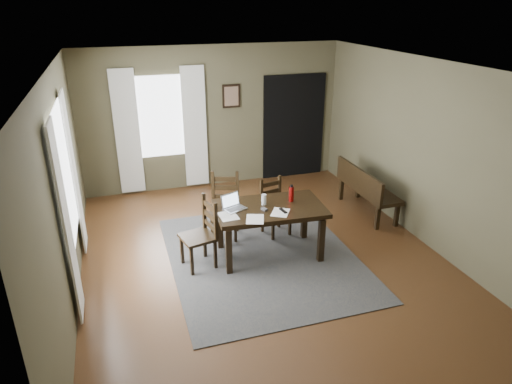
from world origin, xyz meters
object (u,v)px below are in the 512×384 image
object	(u,v)px
dining_table	(270,213)
chair_back_right	(275,208)
chair_end	(201,234)
chair_back_left	(225,206)
water_bottle	(291,194)
laptop	(233,205)
bench	(365,186)

from	to	relation	value
dining_table	chair_back_right	world-z (taller)	chair_back_right
chair_end	chair_back_left	distance (m)	0.92
dining_table	chair_back_right	xyz separation A→B (m)	(0.30, 0.62, -0.24)
water_bottle	chair_back_left	bearing A→B (deg)	140.14
chair_end	water_bottle	bearing A→B (deg)	80.27
chair_back_right	laptop	world-z (taller)	laptop
chair_back_left	water_bottle	xyz separation A→B (m)	(0.82, -0.68, 0.39)
chair_end	bench	size ratio (longest dim) A/B	0.67
bench	laptop	bearing A→B (deg)	106.55
laptop	water_bottle	xyz separation A→B (m)	(0.86, -0.01, 0.06)
dining_table	laptop	world-z (taller)	laptop
dining_table	bench	world-z (taller)	bench
bench	laptop	size ratio (longest dim) A/B	4.01
chair_back_left	water_bottle	bearing A→B (deg)	-20.75
dining_table	water_bottle	xyz separation A→B (m)	(0.36, 0.08, 0.21)
bench	water_bottle	bearing A→B (deg)	114.61
chair_end	water_bottle	world-z (taller)	water_bottle
chair_end	chair_back_right	distance (m)	1.42
chair_end	chair_back_left	xyz separation A→B (m)	(0.52, 0.76, 0.01)
bench	laptop	xyz separation A→B (m)	(-2.53, -0.75, 0.33)
dining_table	chair_back_left	size ratio (longest dim) A/B	1.56
chair_back_left	bench	world-z (taller)	chair_back_left
dining_table	water_bottle	world-z (taller)	water_bottle
chair_back_left	chair_back_right	bearing A→B (deg)	7.72
chair_back_right	water_bottle	bearing A→B (deg)	-96.73
chair_end	bench	xyz separation A→B (m)	(3.01, 0.84, 0.01)
dining_table	water_bottle	size ratio (longest dim) A/B	6.33
chair_back_right	water_bottle	world-z (taller)	water_bottle
chair_back_right	water_bottle	distance (m)	0.69
bench	water_bottle	xyz separation A→B (m)	(-1.67, -0.77, 0.39)
dining_table	chair_end	xyz separation A→B (m)	(-0.98, 0.01, -0.19)
chair_back_right	bench	world-z (taller)	chair_back_right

